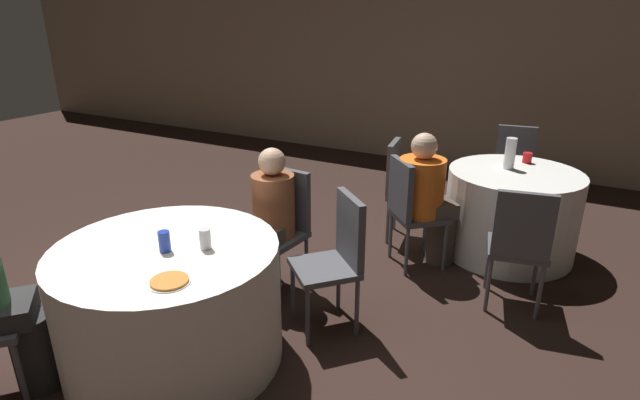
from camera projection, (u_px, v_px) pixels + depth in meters
The scene contains 17 objects.
ground_plane at pixel (168, 341), 3.29m from camera, with size 16.00×16.00×0.00m, color black.
wall_back at pixel (419, 60), 6.83m from camera, with size 16.00×0.06×2.80m.
table_near at pixel (171, 303), 3.02m from camera, with size 1.32×1.32×0.76m.
table_far at pixel (511, 213), 4.37m from camera, with size 1.12×1.12×0.76m.
chair_near_north at pixel (282, 219), 3.78m from camera, with size 0.44×0.44×0.93m.
chair_near_northeast at pixel (338, 251), 3.28m from camera, with size 0.57×0.57×0.93m.
chair_far_south at pixel (520, 240), 3.44m from camera, with size 0.47×0.47×0.93m.
chair_far_west at pixel (401, 182), 4.60m from camera, with size 0.46×0.46×0.93m.
chair_far_north at pixel (513, 163), 5.16m from camera, with size 0.46×0.46×0.93m.
chair_far_southwest at pixel (409, 204), 4.07m from camera, with size 0.57×0.57×0.93m.
person_floral_shirt at pixel (267, 225), 3.64m from camera, with size 0.33×0.50×1.13m.
person_orange_shirt at pixel (427, 198), 4.10m from camera, with size 0.51×0.50×1.14m.
pizza_plate_near at pixel (169, 281), 2.50m from camera, with size 0.21×0.21×0.02m.
soda_can_silver at pixel (205, 239), 2.85m from camera, with size 0.07×0.07×0.12m.
soda_can_blue at pixel (164, 241), 2.81m from camera, with size 0.07×0.07×0.12m.
bottle_far at pixel (510, 153), 4.28m from camera, with size 0.09×0.09×0.27m.
cup_far at pixel (527, 158), 4.47m from camera, with size 0.08×0.08×0.09m.
Camera 1 is at (2.19, -1.93, 2.04)m, focal length 28.00 mm.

